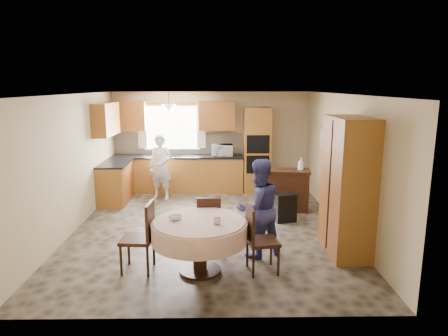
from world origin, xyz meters
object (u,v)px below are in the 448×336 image
person_sink (161,167)px  cupboard (348,186)px  dining_table (200,232)px  chair_back (209,221)px  chair_right (257,236)px  person_dining (258,208)px  sideboard (282,191)px  chair_left (143,234)px  oven_tower (257,150)px

person_sink → cupboard: bearing=-30.8°
dining_table → chair_back: chair_back is taller
dining_table → chair_back: bearing=80.8°
chair_right → person_dining: 0.62m
sideboard → chair_left: bearing=-123.4°
dining_table → person_sink: person_sink is taller
oven_tower → cupboard: (1.07, -3.82, 0.03)m
cupboard → chair_right: cupboard is taller
sideboard → chair_back: 2.67m
chair_back → chair_right: 1.03m
oven_tower → chair_left: oven_tower is taller
cupboard → chair_left: size_ratio=2.13×
chair_back → chair_right: (0.71, -0.75, 0.03)m
chair_right → person_sink: bearing=17.2°
person_dining → person_sink: bearing=-84.2°
cupboard → chair_right: 1.73m
oven_tower → chair_right: (-0.41, -4.52, -0.52)m
sideboard → cupboard: bearing=-66.2°
cupboard → person_dining: size_ratio=1.40×
cupboard → person_sink: 4.64m
oven_tower → chair_right: oven_tower is taller
chair_right → person_sink: (-1.91, 3.85, 0.23)m
dining_table → sideboard: bearing=60.7°
sideboard → chair_left: chair_left is taller
sideboard → chair_back: (-1.52, -2.19, 0.10)m
person_sink → chair_back: bearing=-56.8°
chair_left → person_sink: size_ratio=0.67×
sideboard → person_sink: 2.90m
chair_left → person_sink: bearing=-172.2°
sideboard → chair_back: size_ratio=1.26×
chair_back → person_sink: size_ratio=0.60×
cupboard → oven_tower: bearing=105.7°
chair_left → chair_right: 1.65m
cupboard → chair_back: (-2.19, 0.05, -0.58)m
chair_left → chair_right: size_ratio=1.05×
sideboard → chair_right: chair_right is taller
person_sink → person_dining: person_dining is taller
dining_table → person_sink: 3.99m
oven_tower → cupboard: 3.96m
cupboard → chair_back: 2.27m
chair_right → person_dining: bearing=-15.7°
dining_table → person_dining: (0.89, 0.56, 0.17)m
sideboard → cupboard: 2.43m
chair_back → chair_right: size_ratio=0.95×
chair_back → chair_right: bearing=132.5°
cupboard → person_sink: cupboard is taller
cupboard → chair_left: 3.24m
sideboard → cupboard: cupboard is taller
sideboard → person_dining: person_dining is taller
oven_tower → person_sink: (-2.33, -0.67, -0.29)m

